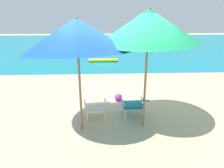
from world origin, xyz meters
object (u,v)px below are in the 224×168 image
(beach_umbrella_left, at_px, (77,35))
(beach_ball, at_px, (119,98))
(swim_buoy, at_px, (103,60))
(lounge_chair_left, at_px, (96,106))
(lounge_chair_right, at_px, (134,103))
(beach_umbrella_right, at_px, (148,26))

(beach_umbrella_left, distance_m, beach_ball, 2.67)
(swim_buoy, bearing_deg, lounge_chair_left, -91.87)
(swim_buoy, distance_m, beach_ball, 5.39)
(beach_umbrella_left, bearing_deg, lounge_chair_left, 50.21)
(lounge_chair_right, xyz_separation_m, beach_umbrella_right, (0.16, -0.38, 1.86))
(swim_buoy, relative_size, lounge_chair_right, 1.78)
(lounge_chair_left, bearing_deg, swim_buoy, 88.13)
(beach_umbrella_left, relative_size, beach_ball, 11.50)
(lounge_chair_left, height_order, beach_umbrella_left, beach_umbrella_left)
(lounge_chair_left, distance_m, beach_umbrella_left, 1.76)
(swim_buoy, distance_m, beach_umbrella_right, 7.20)
(lounge_chair_left, height_order, lounge_chair_right, same)
(swim_buoy, bearing_deg, beach_ball, -85.50)
(swim_buoy, distance_m, lounge_chair_right, 6.49)
(beach_umbrella_right, xyz_separation_m, beach_ball, (-0.46, 1.44, -2.14))
(beach_umbrella_right, height_order, beach_ball, beach_umbrella_right)
(lounge_chair_left, bearing_deg, lounge_chair_right, 5.37)
(swim_buoy, bearing_deg, lounge_chair_right, -83.58)
(lounge_chair_right, relative_size, beach_umbrella_left, 0.33)
(lounge_chair_left, xyz_separation_m, lounge_chair_right, (0.94, 0.09, 0.00))
(beach_umbrella_right, bearing_deg, lounge_chair_left, 165.27)
(swim_buoy, xyz_separation_m, beach_umbrella_right, (0.88, -6.81, 2.16))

